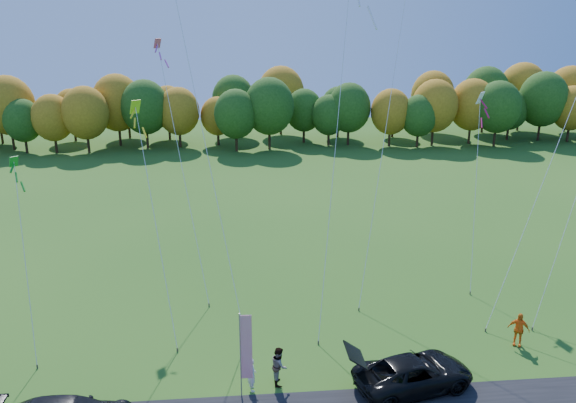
{
  "coord_description": "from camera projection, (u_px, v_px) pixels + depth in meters",
  "views": [
    {
      "loc": [
        -2.65,
        -22.83,
        15.98
      ],
      "look_at": [
        0.0,
        6.0,
        7.0
      ],
      "focal_mm": 35.0,
      "sensor_mm": 36.0,
      "label": 1
    }
  ],
  "objects": [
    {
      "name": "kite_delta_blue",
      "position": [
        199.0,
        116.0,
        30.75
      ],
      "size": [
        5.67,
        10.43,
        23.53
      ],
      "color": "#4C3F33",
      "rests_on": "ground"
    },
    {
      "name": "tree_line",
      "position": [
        256.0,
        146.0,
        78.99
      ],
      "size": [
        116.0,
        12.0,
        10.0
      ],
      "primitive_type": null,
      "color": "#1E4711",
      "rests_on": "ground"
    },
    {
      "name": "kite_diamond_blue_low",
      "position": [
        562.0,
        239.0,
        31.67
      ],
      "size": [
        4.95,
        4.49,
        9.65
      ],
      "color": "#4C3F33",
      "rests_on": "ground"
    },
    {
      "name": "black_suv",
      "position": [
        414.0,
        373.0,
        25.81
      ],
      "size": [
        6.05,
        3.89,
        1.55
      ],
      "primitive_type": "imported",
      "rotation": [
        0.0,
        0.0,
        1.82
      ],
      "color": "black",
      "rests_on": "ground"
    },
    {
      "name": "ground",
      "position": [
        300.0,
        379.0,
        26.68
      ],
      "size": [
        160.0,
        160.0,
        0.0
      ],
      "primitive_type": "plane",
      "color": "#255316"
    },
    {
      "name": "person_tailgate_a",
      "position": [
        252.0,
        374.0,
        25.65
      ],
      "size": [
        0.48,
        0.65,
        1.63
      ],
      "primitive_type": "imported",
      "rotation": [
        0.0,
        0.0,
        1.72
      ],
      "color": "silver",
      "rests_on": "ground"
    },
    {
      "name": "feather_flag",
      "position": [
        245.0,
        346.0,
        24.68
      ],
      "size": [
        0.56,
        0.08,
        4.2
      ],
      "color": "#999999",
      "rests_on": "ground"
    },
    {
      "name": "kite_diamond_green",
      "position": [
        25.0,
        260.0,
        27.81
      ],
      "size": [
        1.65,
        4.26,
        10.11
      ],
      "color": "#4C3F33",
      "rests_on": "ground"
    },
    {
      "name": "kite_delta_red",
      "position": [
        337.0,
        136.0,
        31.07
      ],
      "size": [
        4.45,
        10.04,
        21.23
      ],
      "color": "#4C3F33",
      "rests_on": "ground"
    },
    {
      "name": "person_tailgate_b",
      "position": [
        279.0,
        366.0,
        26.13
      ],
      "size": [
        0.71,
        0.91,
        1.86
      ],
      "primitive_type": "imported",
      "rotation": [
        0.0,
        0.0,
        1.58
      ],
      "color": "gray",
      "rests_on": "ground"
    },
    {
      "name": "kite_diamond_pink",
      "position": [
        182.0,
        167.0,
        35.14
      ],
      "size": [
        3.66,
        8.72,
        15.65
      ],
      "color": "#4C3F33",
      "rests_on": "ground"
    },
    {
      "name": "kite_parafoil_rainbow",
      "position": [
        544.0,
        179.0,
        31.54
      ],
      "size": [
        9.27,
        6.2,
        16.03
      ],
      "color": "#4C3F33",
      "rests_on": "ground"
    },
    {
      "name": "kite_diamond_white",
      "position": [
        476.0,
        191.0,
        35.98
      ],
      "size": [
        2.42,
        5.92,
        12.38
      ],
      "color": "#4C3F33",
      "rests_on": "ground"
    },
    {
      "name": "kite_parafoil_orange",
      "position": [
        391.0,
        93.0,
        35.45
      ],
      "size": [
        7.81,
        12.52,
        24.5
      ],
      "color": "#4C3F33",
      "rests_on": "ground"
    },
    {
      "name": "kite_diamond_yellow",
      "position": [
        155.0,
        223.0,
        29.93
      ],
      "size": [
        2.87,
        6.65,
        12.58
      ],
      "color": "#4C3F33",
      "rests_on": "ground"
    },
    {
      "name": "person_east",
      "position": [
        518.0,
        329.0,
        29.27
      ],
      "size": [
        1.17,
        0.92,
        1.85
      ],
      "primitive_type": "imported",
      "rotation": [
        0.0,
        0.0,
        -0.51
      ],
      "color": "orange",
      "rests_on": "ground"
    }
  ]
}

